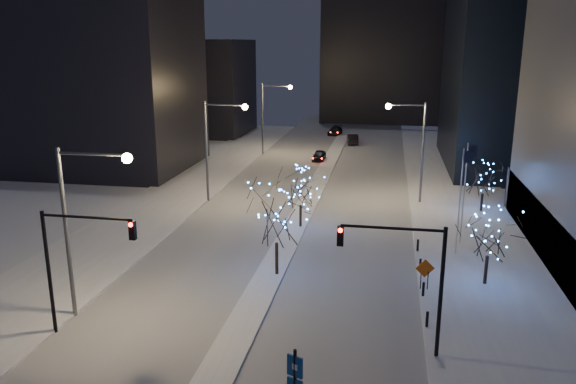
% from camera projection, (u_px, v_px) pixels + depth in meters
% --- Properties ---
extents(ground, '(160.00, 160.00, 0.00)m').
position_uv_depth(ground, '(231.00, 349.00, 29.28)').
color(ground, white).
rests_on(ground, ground).
extents(road, '(20.00, 130.00, 0.02)m').
position_uv_depth(road, '(317.00, 186.00, 62.56)').
color(road, '#B3B9C3').
rests_on(road, ground).
extents(median, '(2.00, 80.00, 0.15)m').
position_uv_depth(median, '(310.00, 197.00, 57.79)').
color(median, white).
rests_on(median, ground).
extents(east_sidewalk, '(10.00, 90.00, 0.15)m').
position_uv_depth(east_sidewalk, '(475.00, 238.00, 45.71)').
color(east_sidewalk, white).
rests_on(east_sidewalk, ground).
extents(west_sidewalk, '(8.00, 90.00, 0.15)m').
position_uv_depth(west_sidewalk, '(142.00, 219.00, 50.68)').
color(west_sidewalk, white).
rests_on(west_sidewalk, ground).
extents(filler_west_near, '(22.00, 18.00, 24.00)m').
position_uv_depth(filler_west_near, '(98.00, 72.00, 69.03)').
color(filler_west_near, black).
rests_on(filler_west_near, ground).
extents(filler_west_far, '(18.00, 16.00, 16.00)m').
position_uv_depth(filler_west_far, '(196.00, 87.00, 98.24)').
color(filler_west_far, black).
rests_on(filler_west_far, ground).
extents(horizon_block, '(24.00, 14.00, 42.00)m').
position_uv_depth(horizon_block, '(385.00, 14.00, 110.34)').
color(horizon_block, black).
rests_on(horizon_block, ground).
extents(street_lamp_w_near, '(4.40, 0.56, 10.00)m').
position_uv_depth(street_lamp_w_near, '(82.00, 210.00, 31.04)').
color(street_lamp_w_near, '#595E66').
rests_on(street_lamp_w_near, ground).
extents(street_lamp_w_mid, '(4.40, 0.56, 10.00)m').
position_uv_depth(street_lamp_w_mid, '(216.00, 138.00, 54.82)').
color(street_lamp_w_mid, '#595E66').
rests_on(street_lamp_w_mid, ground).
extents(street_lamp_w_far, '(4.40, 0.56, 10.00)m').
position_uv_depth(street_lamp_w_far, '(270.00, 109.00, 78.59)').
color(street_lamp_w_far, '#595E66').
rests_on(street_lamp_w_far, ground).
extents(street_lamp_east, '(3.90, 0.56, 10.00)m').
position_uv_depth(street_lamp_east, '(414.00, 139.00, 54.42)').
color(street_lamp_east, '#595E66').
rests_on(street_lamp_east, ground).
extents(traffic_signal_west, '(5.26, 0.43, 7.00)m').
position_uv_depth(traffic_signal_west, '(73.00, 253.00, 29.50)').
color(traffic_signal_west, black).
rests_on(traffic_signal_west, ground).
extents(traffic_signal_east, '(5.26, 0.43, 7.00)m').
position_uv_depth(traffic_signal_east, '(410.00, 269.00, 27.47)').
color(traffic_signal_east, black).
rests_on(traffic_signal_east, ground).
extents(flagpoles, '(1.35, 2.60, 8.00)m').
position_uv_depth(flagpoles, '(463.00, 190.00, 42.16)').
color(flagpoles, silver).
rests_on(flagpoles, east_sidewalk).
extents(bollards, '(0.16, 12.16, 0.90)m').
position_uv_depth(bollards, '(422.00, 276.00, 36.89)').
color(bollards, black).
rests_on(bollards, east_sidewalk).
extents(car_near, '(1.70, 4.04, 1.36)m').
position_uv_depth(car_near, '(319.00, 156.00, 76.01)').
color(car_near, black).
rests_on(car_near, ground).
extents(car_mid, '(2.21, 4.83, 1.54)m').
position_uv_depth(car_mid, '(353.00, 139.00, 88.65)').
color(car_mid, black).
rests_on(car_mid, ground).
extents(car_far, '(2.47, 4.90, 1.37)m').
position_uv_depth(car_far, '(335.00, 131.00, 97.36)').
color(car_far, black).
rests_on(car_far, ground).
extents(holiday_tree_median_near, '(6.43, 6.43, 6.39)m').
position_uv_depth(holiday_tree_median_near, '(276.00, 216.00, 37.43)').
color(holiday_tree_median_near, black).
rests_on(holiday_tree_median_near, median).
extents(holiday_tree_median_far, '(4.48, 4.48, 5.20)m').
position_uv_depth(holiday_tree_median_far, '(301.00, 188.00, 47.54)').
color(holiday_tree_median_far, black).
rests_on(holiday_tree_median_far, median).
extents(holiday_tree_plaza_near, '(4.87, 4.87, 5.04)m').
position_uv_depth(holiday_tree_plaza_near, '(489.00, 235.00, 36.07)').
color(holiday_tree_plaza_near, black).
rests_on(holiday_tree_plaza_near, east_sidewalk).
extents(holiday_tree_plaza_far, '(4.60, 4.60, 5.07)m').
position_uv_depth(holiday_tree_plaza_far, '(484.00, 178.00, 52.02)').
color(holiday_tree_plaza_far, black).
rests_on(holiday_tree_plaza_far, east_sidewalk).
extents(wayfinding_sign, '(0.67, 0.36, 3.92)m').
position_uv_depth(wayfinding_sign, '(295.00, 384.00, 22.20)').
color(wayfinding_sign, black).
rests_on(wayfinding_sign, ground).
extents(construction_sign, '(1.23, 0.29, 2.05)m').
position_uv_depth(construction_sign, '(425.00, 271.00, 35.76)').
color(construction_sign, black).
rests_on(construction_sign, east_sidewalk).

